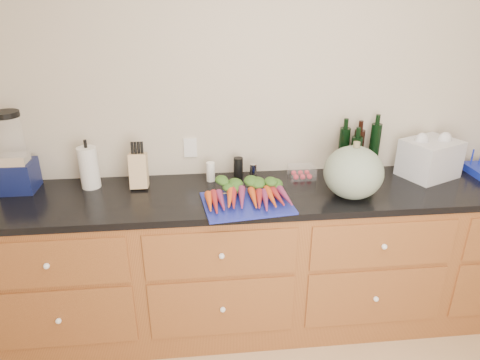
{
  "coord_description": "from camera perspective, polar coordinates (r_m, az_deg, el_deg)",
  "views": [
    {
      "loc": [
        -0.55,
        -0.94,
        2.01
      ],
      "look_at": [
        -0.33,
        1.2,
        1.06
      ],
      "focal_mm": 32.0,
      "sensor_mm": 36.0,
      "label": 1
    }
  ],
  "objects": [
    {
      "name": "cutting_board",
      "position": [
        2.35,
        0.92,
        -3.1
      ],
      "size": [
        0.51,
        0.41,
        0.01
      ],
      "primitive_type": "cube",
      "rotation": [
        0.0,
        0.0,
        0.12
      ],
      "color": "navy",
      "rests_on": "countertop"
    },
    {
      "name": "paper_towel",
      "position": [
        2.66,
        -19.5,
        1.57
      ],
      "size": [
        0.11,
        0.11,
        0.25
      ],
      "primitive_type": "cylinder",
      "color": "silver",
      "rests_on": "countertop"
    },
    {
      "name": "grinder_pepper",
      "position": [
        2.63,
        -0.23,
        1.5
      ],
      "size": [
        0.06,
        0.06,
        0.14
      ],
      "primitive_type": "cylinder",
      "color": "black",
      "rests_on": "countertop"
    },
    {
      "name": "blender_appliance",
      "position": [
        2.75,
        -27.87,
        2.7
      ],
      "size": [
        0.19,
        0.19,
        0.47
      ],
      "color": "#0F1647",
      "rests_on": "countertop"
    },
    {
      "name": "squash",
      "position": [
        2.46,
        14.89,
        0.97
      ],
      "size": [
        0.33,
        0.33,
        0.3
      ],
      "primitive_type": "ellipsoid",
      "color": "slate",
      "rests_on": "countertop"
    },
    {
      "name": "grocery_bag",
      "position": [
        2.92,
        23.96,
        2.64
      ],
      "size": [
        0.39,
        0.36,
        0.23
      ],
      "primitive_type": null,
      "rotation": [
        0.0,
        0.0,
        0.41
      ],
      "color": "white",
      "rests_on": "countertop"
    },
    {
      "name": "bottles",
      "position": [
        2.8,
        15.46,
        3.67
      ],
      "size": [
        0.27,
        0.14,
        0.32
      ],
      "color": "black",
      "rests_on": "countertop"
    },
    {
      "name": "grinder_salt",
      "position": [
        2.62,
        -3.94,
        1.11
      ],
      "size": [
        0.05,
        0.05,
        0.12
      ],
      "primitive_type": "cylinder",
      "color": "white",
      "rests_on": "countertop"
    },
    {
      "name": "carrots",
      "position": [
        2.37,
        0.8,
        -1.92
      ],
      "size": [
        0.45,
        0.33,
        0.06
      ],
      "color": "#D54D19",
      "rests_on": "cutting_board"
    },
    {
      "name": "countertop",
      "position": [
        2.55,
        7.15,
        -1.68
      ],
      "size": [
        3.64,
        0.62,
        0.04
      ],
      "primitive_type": "cube",
      "color": "black",
      "rests_on": "cabinets"
    },
    {
      "name": "knife_block",
      "position": [
        2.59,
        -13.35,
        1.23
      ],
      "size": [
        0.1,
        0.1,
        0.2
      ],
      "primitive_type": "cube",
      "color": "tan",
      "rests_on": "countertop"
    },
    {
      "name": "tomato_box",
      "position": [
        2.7,
        8.23,
        1.05
      ],
      "size": [
        0.16,
        0.13,
        0.07
      ],
      "primitive_type": "cube",
      "color": "white",
      "rests_on": "countertop"
    },
    {
      "name": "canister_chrome",
      "position": [
        2.64,
        1.76,
        1.14
      ],
      "size": [
        0.04,
        0.04,
        0.1
      ],
      "primitive_type": "cylinder",
      "color": "silver",
      "rests_on": "countertop"
    },
    {
      "name": "cabinets",
      "position": [
        2.78,
        6.68,
        -10.49
      ],
      "size": [
        3.6,
        0.64,
        0.9
      ],
      "color": "brown",
      "rests_on": "ground"
    },
    {
      "name": "wall_back",
      "position": [
        2.72,
        6.07,
        8.54
      ],
      "size": [
        4.1,
        0.05,
        2.6
      ],
      "primitive_type": "cube",
      "color": "beige",
      "rests_on": "ground"
    }
  ]
}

